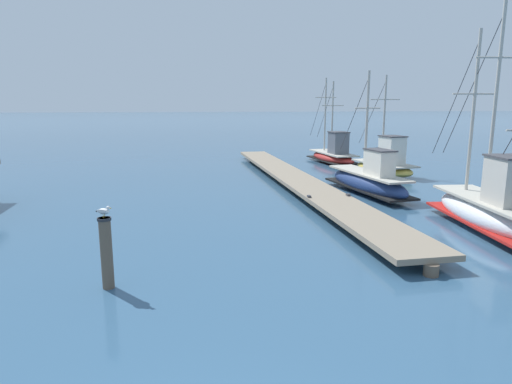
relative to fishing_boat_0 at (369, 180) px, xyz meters
name	(u,v)px	position (x,y,z in m)	size (l,w,h in m)	color
floating_dock	(296,179)	(-2.74, 2.46, -0.27)	(2.47, 24.08, 0.53)	gray
fishing_boat_0	(369,180)	(0.00, 0.00, 0.00)	(2.20, 5.93, 5.43)	navy
fishing_boat_1	(334,154)	(1.88, 10.33, -0.03)	(2.31, 6.82, 5.74)	#AD2823
fishing_boat_2	(491,208)	(1.53, -6.14, 0.11)	(2.31, 7.26, 7.10)	silver
fishing_boat_3	(385,164)	(3.09, 4.92, 0.00)	(2.75, 5.17, 5.55)	gold
mooring_piling	(106,252)	(-9.87, -8.92, 0.21)	(0.30, 0.30, 1.61)	brown
perched_seagull	(103,211)	(-9.87, -8.92, 1.13)	(0.36, 0.24, 0.27)	gold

